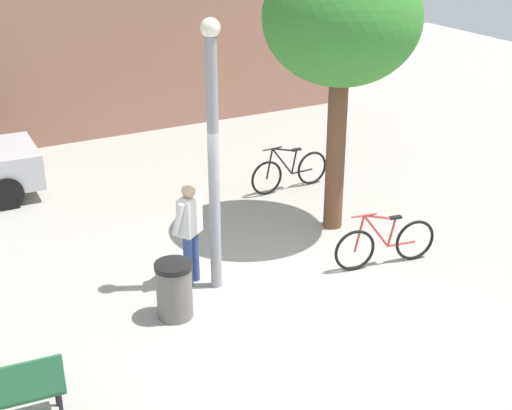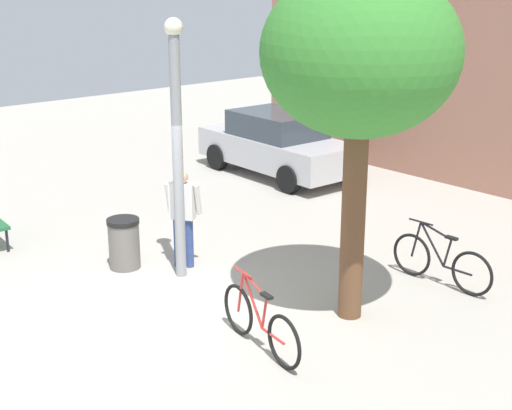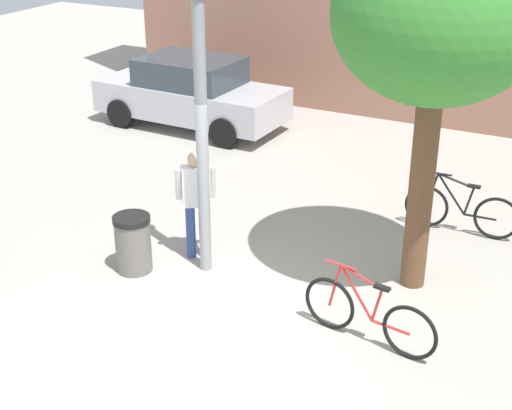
% 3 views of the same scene
% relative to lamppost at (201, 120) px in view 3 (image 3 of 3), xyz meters
% --- Properties ---
extents(ground_plane, '(36.00, 36.00, 0.00)m').
position_rel_lamppost_xyz_m(ground_plane, '(0.74, -0.99, -2.26)').
color(ground_plane, '#A8A399').
extents(lamppost, '(0.28, 0.28, 4.11)m').
position_rel_lamppost_xyz_m(lamppost, '(0.00, 0.00, 0.00)').
color(lamppost, gray).
rests_on(lamppost, ground_plane).
extents(person_by_lamppost, '(0.61, 0.53, 1.67)m').
position_rel_lamppost_xyz_m(person_by_lamppost, '(-0.30, 0.27, -1.30)').
color(person_by_lamppost, '#334784').
rests_on(person_by_lamppost, ground_plane).
extents(plaza_tree, '(2.62, 2.62, 4.86)m').
position_rel_lamppost_xyz_m(plaza_tree, '(2.80, 0.96, 1.43)').
color(plaza_tree, brown).
rests_on(plaza_tree, ground_plane).
extents(bicycle_black, '(1.81, 0.12, 0.97)m').
position_rel_lamppost_xyz_m(bicycle_black, '(3.00, 2.86, -1.88)').
color(bicycle_black, black).
rests_on(bicycle_black, ground_plane).
extents(bicycle_red, '(1.80, 0.33, 0.97)m').
position_rel_lamppost_xyz_m(bicycle_red, '(2.71, -0.68, -1.88)').
color(bicycle_red, black).
rests_on(bicycle_red, ground_plane).
extents(parked_car_silver, '(4.26, 1.94, 1.55)m').
position_rel_lamppost_xyz_m(parked_car_silver, '(-3.59, 5.44, -1.49)').
color(parked_car_silver, '#B7B7BC').
rests_on(parked_car_silver, ground_plane).
extents(trash_bin, '(0.54, 0.54, 0.86)m').
position_rel_lamppost_xyz_m(trash_bin, '(-0.90, -0.51, -1.83)').
color(trash_bin, '#66605B').
rests_on(trash_bin, ground_plane).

